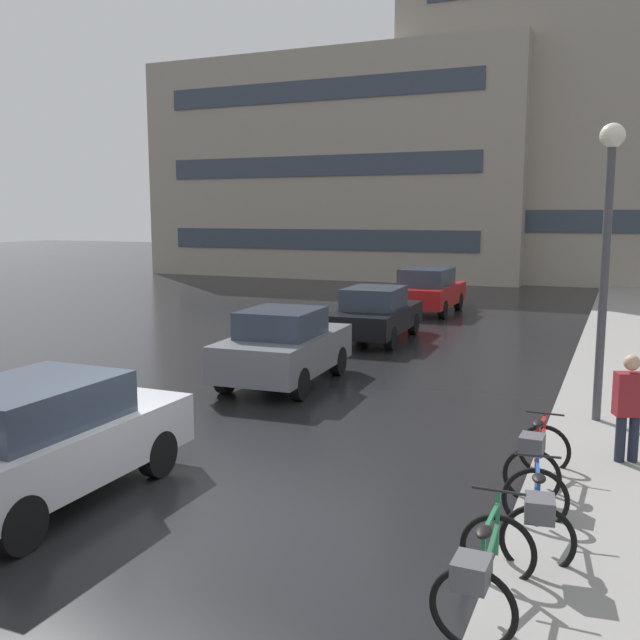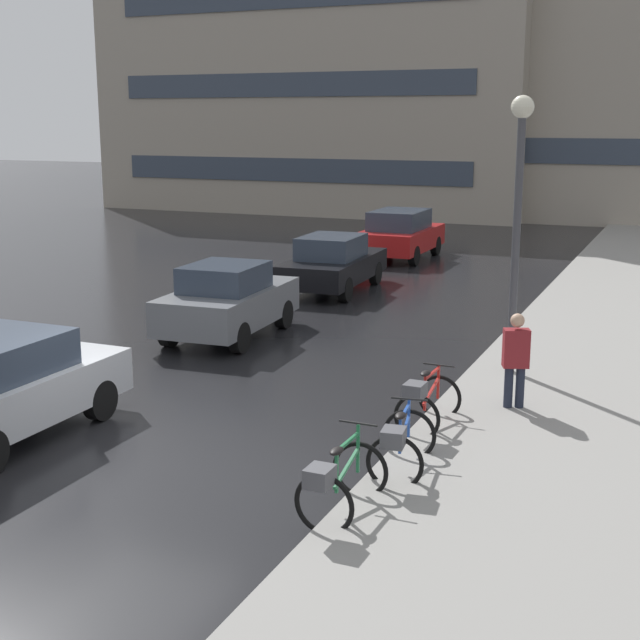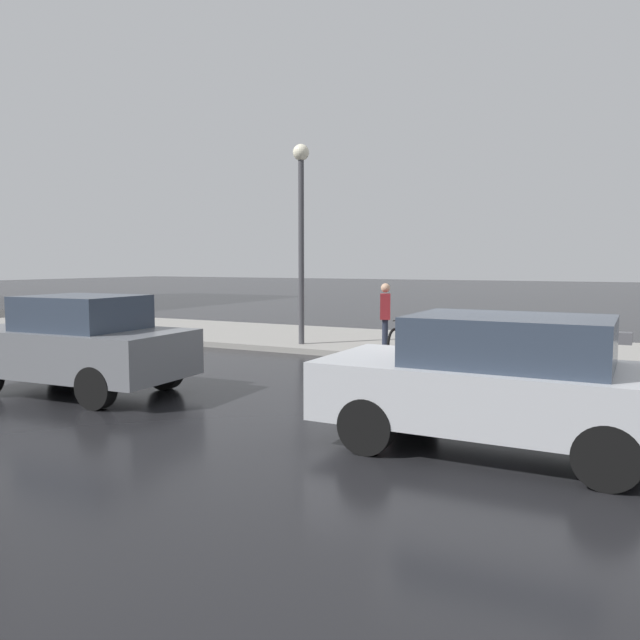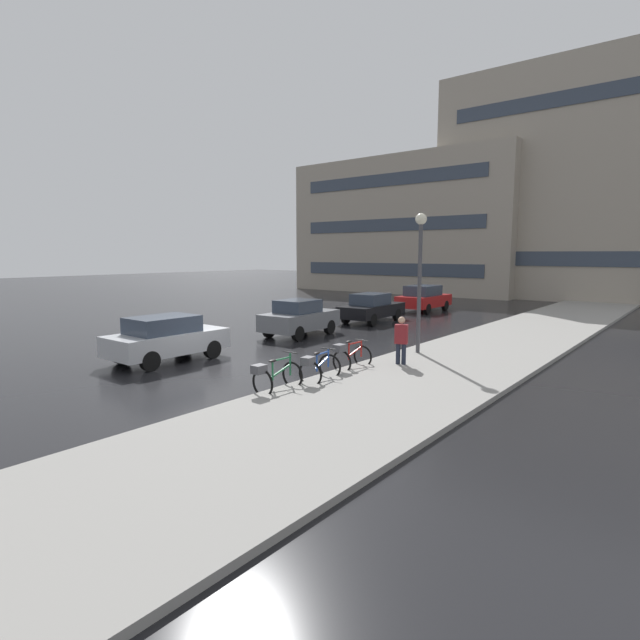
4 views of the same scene
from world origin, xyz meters
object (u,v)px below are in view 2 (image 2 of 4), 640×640
object	(u,v)px
bicycle_nearest	(338,482)
bicycle_third	(426,401)
pedestrian	(516,359)
car_black	(333,263)
car_red	(400,234)
streetlamp	(518,194)
bicycle_second	(400,444)
car_grey	(228,301)

from	to	relation	value
bicycle_nearest	bicycle_third	xyz separation A→B (m)	(0.07, 3.29, 0.01)
pedestrian	car_black	bearing A→B (deg)	127.72
bicycle_nearest	car_red	size ratio (longest dim) A/B	0.35
bicycle_third	streetlamp	bearing A→B (deg)	79.93
car_black	streetlamp	world-z (taller)	streetlamp
bicycle_second	pedestrian	world-z (taller)	pedestrian
bicycle_third	streetlamp	world-z (taller)	streetlamp
car_black	pedestrian	bearing A→B (deg)	-52.28
streetlamp	car_black	bearing A→B (deg)	133.30
bicycle_second	bicycle_third	bearing A→B (deg)	96.54
bicycle_nearest	bicycle_second	world-z (taller)	bicycle_nearest
bicycle_second	car_black	world-z (taller)	car_black
car_black	pedestrian	world-z (taller)	pedestrian
car_black	streetlamp	bearing A→B (deg)	-46.70
car_grey	car_black	xyz separation A→B (m)	(0.06, 5.78, -0.04)
car_grey	bicycle_third	bearing A→B (deg)	-36.11
car_red	streetlamp	size ratio (longest dim) A/B	0.81
car_red	pedestrian	distance (m)	16.22
car_black	bicycle_third	bearing A→B (deg)	-60.61
bicycle_third	pedestrian	bearing A→B (deg)	51.11
bicycle_third	car_red	bearing A→B (deg)	109.46
bicycle_nearest	car_grey	size ratio (longest dim) A/B	0.37
car_grey	pedestrian	xyz separation A→B (m)	(6.69, -2.79, 0.13)
bicycle_second	pedestrian	size ratio (longest dim) A/B	0.87
bicycle_second	car_red	xyz separation A→B (m)	(-5.89, 17.91, 0.35)
car_grey	pedestrian	world-z (taller)	pedestrian
bicycle_nearest	pedestrian	size ratio (longest dim) A/B	0.87
streetlamp	bicycle_third	bearing A→B (deg)	-100.07
car_black	streetlamp	size ratio (longest dim) A/B	0.88
pedestrian	car_red	bearing A→B (deg)	114.55
car_grey	streetlamp	world-z (taller)	streetlamp
bicycle_nearest	bicycle_second	xyz separation A→B (m)	(0.28, 1.46, 0.00)
car_grey	car_red	bearing A→B (deg)	90.26
car_black	streetlamp	xyz separation A→B (m)	(6.16, -6.54, 2.57)
bicycle_third	car_red	distance (m)	17.05
pedestrian	streetlamp	bearing A→B (deg)	102.95
bicycle_second	pedestrian	bearing A→B (deg)	74.89
car_grey	streetlamp	xyz separation A→B (m)	(6.22, -0.76, 2.52)
car_black	pedestrian	xyz separation A→B (m)	(6.63, -8.57, 0.17)
bicycle_second	car_grey	xyz separation A→B (m)	(-5.84, 5.94, 0.32)
car_red	streetlamp	xyz separation A→B (m)	(6.27, -12.72, 2.50)
bicycle_third	pedestrian	size ratio (longest dim) A/B	0.86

